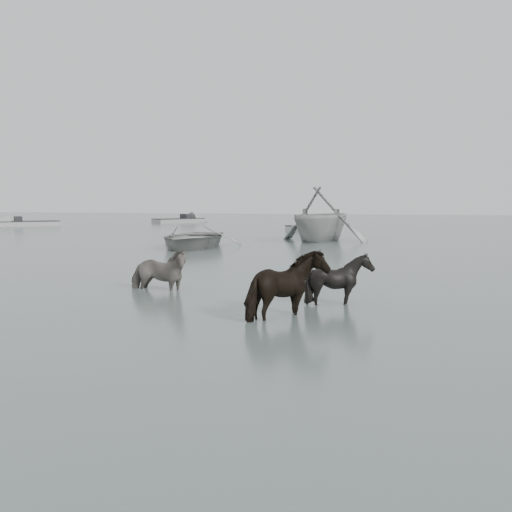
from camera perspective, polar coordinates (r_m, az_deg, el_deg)
name	(u,v)px	position (r m, az deg, el deg)	size (l,w,h in m)	color
ground	(282,312)	(12.58, 2.35, -5.02)	(140.00, 140.00, 0.00)	#4B5956
pony_pinto	(158,262)	(15.63, -8.71, -0.52)	(0.74, 1.62, 1.37)	black
pony_dark	(289,278)	(11.91, 2.94, -2.00)	(1.47, 1.26, 1.48)	black
pony_black	(340,274)	(13.54, 7.45, -1.58)	(1.04, 1.16, 1.28)	black
rowboat_lead	(192,236)	(28.41, -5.73, 1.82)	(3.70, 5.18, 1.07)	#A3A39F
rowboat_trail	(321,213)	(32.54, 5.80, 3.85)	(4.72, 5.47, 2.88)	#ACAEAB
skiff_outer	(28,221)	(52.38, -19.57, 2.95)	(6.24, 1.60, 0.75)	#A3A39F
skiff_mid	(313,226)	(41.21, 5.07, 2.68)	(4.64, 1.60, 0.75)	#A9ABA9
skiff_far	(178,218)	(55.57, -6.91, 3.34)	(6.05, 1.60, 0.75)	#959795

